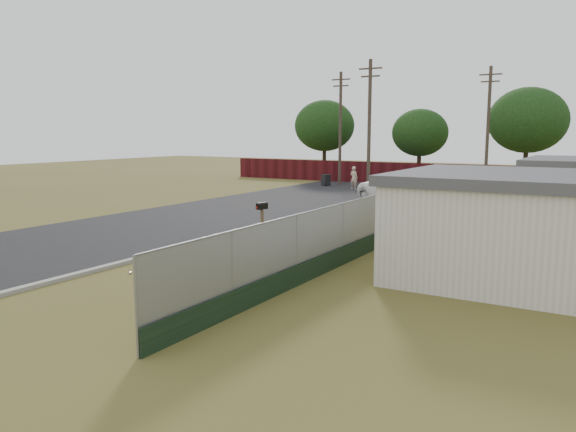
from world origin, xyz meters
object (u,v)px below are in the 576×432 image
Objects in this scene: pedestrian at (354,178)px; trash_bin at (326,180)px; fire_hydrant at (252,279)px; mailbox at (262,209)px; pickup_truck at (401,191)px.

pedestrian is 3.32m from trash_bin.
trash_bin is at bearing 113.34° from fire_hydrant.
mailbox is 1.43× the size of trash_bin.
pickup_truck is at bearing 142.23° from pedestrian.
fire_hydrant is at bearing -145.35° from pickup_truck.
pedestrian reaches higher than mailbox.
fire_hydrant is at bearing -66.66° from trash_bin.
trash_bin is at bearing 75.34° from pickup_truck.
pedestrian reaches higher than trash_bin.
pickup_truck reaches higher than fire_hydrant.
pickup_truck is 11.82m from trash_bin.
pedestrian is (-4.29, 19.00, -0.18)m from mailbox.
fire_hydrant is at bearing 117.88° from pedestrian.
pickup_truck is 8.71m from pedestrian.
trash_bin is at bearing 109.78° from mailbox.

